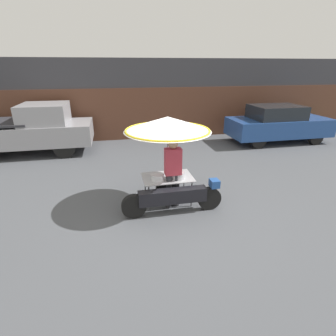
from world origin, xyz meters
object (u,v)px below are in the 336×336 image
(parked_car, at_px, (278,124))
(vendor_motorcycle_cart, at_px, (168,137))
(pickup_truck, at_px, (29,130))
(vendor_person, at_px, (173,169))
(potted_plant, at_px, (321,123))

(parked_car, bearing_deg, vendor_motorcycle_cart, -142.64)
(parked_car, xyz_separation_m, pickup_truck, (-10.22, 0.49, 0.11))
(vendor_motorcycle_cart, height_order, pickup_truck, vendor_motorcycle_cart)
(vendor_person, bearing_deg, potted_plant, 32.57)
(parked_car, relative_size, potted_plant, 5.37)
(vendor_motorcycle_cart, bearing_deg, parked_car, 37.36)
(vendor_person, height_order, pickup_truck, pickup_truck)
(vendor_motorcycle_cart, xyz_separation_m, pickup_truck, (-4.33, 4.99, -0.77))
(vendor_motorcycle_cart, bearing_deg, potted_plant, 31.61)
(vendor_motorcycle_cart, height_order, vendor_person, vendor_motorcycle_cart)
(parked_car, bearing_deg, potted_plant, 19.06)
(vendor_motorcycle_cart, distance_m, parked_car, 7.46)
(vendor_person, distance_m, parked_car, 7.45)
(parked_car, distance_m, potted_plant, 3.43)
(pickup_truck, distance_m, potted_plant, 13.46)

